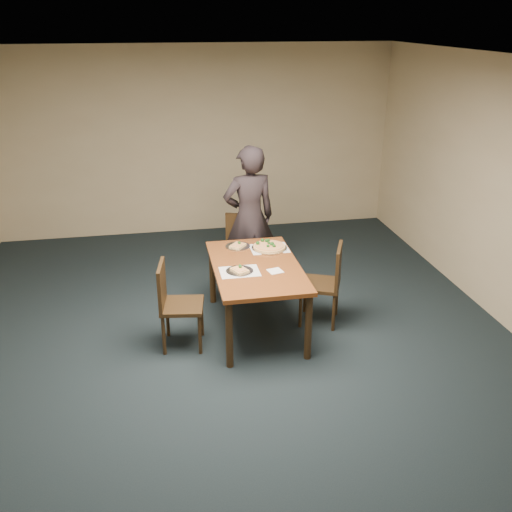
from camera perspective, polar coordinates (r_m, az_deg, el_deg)
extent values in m
plane|color=black|center=(5.60, -1.67, -11.37)|extent=(8.00, 8.00, 0.00)
plane|color=tan|center=(8.78, -6.03, 11.29)|extent=(6.00, 0.00, 6.00)
plane|color=white|center=(4.64, -2.09, 18.50)|extent=(8.00, 8.00, 0.00)
cube|color=#5C2C12|center=(5.97, 0.00, -1.08)|extent=(0.90, 1.50, 0.04)
cylinder|color=black|center=(5.48, -2.69, -7.88)|extent=(0.07, 0.07, 0.70)
cylinder|color=black|center=(6.69, -4.38, -1.89)|extent=(0.07, 0.07, 0.70)
cylinder|color=black|center=(5.62, 5.26, -7.09)|extent=(0.07, 0.07, 0.70)
cylinder|color=black|center=(6.81, 2.14, -1.39)|extent=(0.07, 0.07, 0.70)
cube|color=black|center=(7.00, -1.58, 0.19)|extent=(0.53, 0.53, 0.04)
cylinder|color=black|center=(6.96, -3.25, -2.09)|extent=(0.04, 0.04, 0.43)
cylinder|color=black|center=(7.28, -2.74, -0.90)|extent=(0.04, 0.04, 0.43)
cylinder|color=black|center=(6.91, -0.31, -2.26)|extent=(0.04, 0.04, 0.43)
cylinder|color=black|center=(7.23, 0.07, -1.05)|extent=(0.04, 0.04, 0.43)
cube|color=black|center=(7.09, -1.37, 2.57)|extent=(0.41, 0.16, 0.44)
cube|color=black|center=(5.82, -7.40, -4.97)|extent=(0.48, 0.48, 0.04)
cylinder|color=black|center=(5.77, -5.63, -7.86)|extent=(0.04, 0.04, 0.43)
cylinder|color=black|center=(5.80, -9.21, -7.87)|extent=(0.04, 0.04, 0.43)
cylinder|color=black|center=(6.08, -5.45, -6.12)|extent=(0.04, 0.04, 0.43)
cylinder|color=black|center=(6.11, -8.84, -6.14)|extent=(0.04, 0.04, 0.43)
cube|color=black|center=(5.74, -9.41, -2.87)|extent=(0.10, 0.42, 0.44)
cube|color=black|center=(6.26, 6.40, -2.84)|extent=(0.55, 0.55, 0.04)
cylinder|color=black|center=(6.54, 4.91, -3.88)|extent=(0.04, 0.04, 0.43)
cylinder|color=black|center=(6.51, 8.06, -4.16)|extent=(0.04, 0.04, 0.43)
cylinder|color=black|center=(6.22, 4.46, -5.35)|extent=(0.04, 0.04, 0.43)
cylinder|color=black|center=(6.19, 7.78, -5.65)|extent=(0.04, 0.04, 0.43)
cube|color=black|center=(6.15, 8.25, -0.98)|extent=(0.20, 0.40, 0.44)
imported|color=black|center=(6.94, -0.68, 3.86)|extent=(0.70, 0.52, 1.78)
cube|color=white|center=(6.37, 1.34, 0.76)|extent=(0.42, 0.32, 0.00)
cube|color=white|center=(5.80, -1.65, -1.56)|extent=(0.40, 0.30, 0.00)
cylinder|color=silver|center=(6.37, 1.34, 0.82)|extent=(0.40, 0.40, 0.01)
cylinder|color=tan|center=(6.37, 1.34, 0.95)|extent=(0.36, 0.36, 0.02)
cylinder|color=#FFDD85|center=(6.36, 1.34, 1.07)|extent=(0.32, 0.32, 0.01)
sphere|color=#133B12|center=(6.31, 1.21, 1.01)|extent=(0.03, 0.03, 0.03)
sphere|color=#133B12|center=(6.38, 0.18, 1.30)|extent=(0.04, 0.04, 0.04)
sphere|color=#133B12|center=(6.35, 1.54, 1.16)|extent=(0.03, 0.03, 0.03)
sphere|color=#133B12|center=(6.38, 1.49, 1.26)|extent=(0.03, 0.03, 0.03)
sphere|color=#133B12|center=(6.37, 1.65, 1.24)|extent=(0.04, 0.04, 0.04)
sphere|color=#133B12|center=(6.31, 1.81, 1.03)|extent=(0.04, 0.04, 0.04)
sphere|color=#133B12|center=(6.47, 1.28, 1.60)|extent=(0.03, 0.03, 0.03)
sphere|color=#133B12|center=(6.46, 0.64, 1.57)|extent=(0.04, 0.04, 0.04)
sphere|color=#133B12|center=(6.40, 1.28, 1.34)|extent=(0.03, 0.03, 0.03)
sphere|color=#133B12|center=(6.45, 1.06, 1.54)|extent=(0.04, 0.04, 0.04)
cylinder|color=silver|center=(5.80, -1.65, -1.51)|extent=(0.28, 0.28, 0.01)
cube|color=tan|center=(5.80, -1.65, -1.39)|extent=(0.19, 0.21, 0.02)
cube|color=#FFDD85|center=(5.79, -1.65, -1.30)|extent=(0.15, 0.17, 0.01)
sphere|color=#133B12|center=(5.81, -1.58, -1.08)|extent=(0.03, 0.03, 0.03)
sphere|color=#133B12|center=(5.83, -1.62, -0.98)|extent=(0.03, 0.03, 0.03)
cylinder|color=silver|center=(6.42, -1.84, 0.96)|extent=(0.28, 0.28, 0.01)
cube|color=tan|center=(6.42, -1.84, 1.07)|extent=(0.21, 0.21, 0.02)
cube|color=#FFDD85|center=(6.41, -1.84, 1.16)|extent=(0.17, 0.17, 0.01)
sphere|color=#133B12|center=(6.42, -1.66, 1.30)|extent=(0.03, 0.03, 0.03)
sphere|color=#133B12|center=(6.43, -1.72, 1.35)|extent=(0.03, 0.03, 0.03)
cube|color=white|center=(5.81, 1.93, -1.51)|extent=(0.17, 0.17, 0.01)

